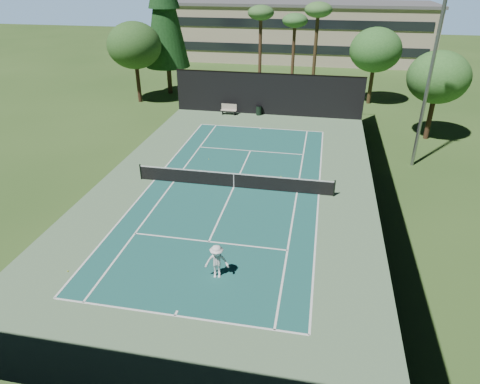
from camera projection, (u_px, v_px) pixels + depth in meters
The scene contains 22 objects.
ground at pixel (234, 187), 27.91m from camera, with size 160.00×160.00×0.00m, color #2E4F1D.
apron_slab at pixel (234, 187), 27.91m from camera, with size 18.00×32.00×0.01m, color #597B56.
court_surface at pixel (234, 187), 27.91m from camera, with size 10.97×23.77×0.01m, color #1A5650.
court_lines at pixel (234, 187), 27.90m from camera, with size 11.07×23.87×0.01m.
tennis_net at pixel (234, 180), 27.65m from camera, with size 12.90×0.10×1.10m.
fence at pixel (234, 159), 27.04m from camera, with size 18.04×32.05×4.03m.
player at pixel (217, 262), 19.43m from camera, with size 1.11×0.64×1.72m, color white.
tennis_ball_a at pixel (68, 271), 20.13m from camera, with size 0.07×0.07×0.07m, color #C7D630.
tennis_ball_b at pixel (210, 174), 29.60m from camera, with size 0.07×0.07×0.07m, color #C7EB35.
tennis_ball_c at pixel (281, 177), 29.25m from camera, with size 0.07×0.07×0.07m, color #B5D330.
tennis_ball_d at pixel (209, 159), 31.95m from camera, with size 0.07×0.07×0.07m, color gold.
park_bench at pixel (229, 109), 41.61m from camera, with size 1.50×0.45×1.02m.
trash_bin at pixel (259, 110), 41.48m from camera, with size 0.56×0.56×0.95m.
pine_tree at pixel (164, 2), 44.64m from camera, with size 4.80×4.80×15.00m.
palm_a at pixel (261, 16), 45.32m from camera, with size 2.80×2.80×9.32m.
palm_b at pixel (295, 23), 46.85m from camera, with size 2.80×2.80×8.42m.
palm_c at pixel (318, 14), 43.24m from camera, with size 2.80×2.80×9.77m.
decid_tree_a at pixel (376, 50), 42.83m from camera, with size 5.12×5.12×7.62m.
decid_tree_b at pixel (438, 77), 33.62m from camera, with size 4.80×4.80×7.14m.
decid_tree_c at pixel (134, 46), 43.26m from camera, with size 5.44×5.44×8.09m.
campus_building at pixel (294, 30), 65.94m from camera, with size 40.50×12.50×8.30m.
light_pole at pixel (430, 75), 28.10m from camera, with size 0.90×0.25×12.22m.
Camera 1 is at (5.15, -24.33, 12.68)m, focal length 32.00 mm.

